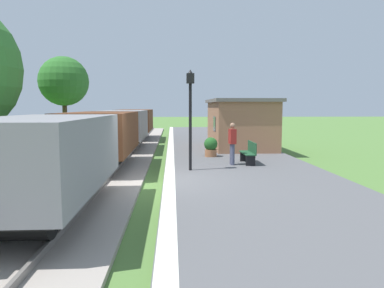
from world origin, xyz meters
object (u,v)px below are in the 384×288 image
at_px(potted_planter, 211,147).
at_px(lamp_post_near, 190,101).
at_px(person_waiting, 232,142).
at_px(freight_train, 114,131).
at_px(station_hut, 240,123).
at_px(tree_field_left, 64,82).
at_px(bench_near_hut, 249,152).

relative_size(potted_planter, lamp_post_near, 0.25).
bearing_deg(person_waiting, freight_train, -41.77).
bearing_deg(station_hut, lamp_post_near, -114.17).
bearing_deg(lamp_post_near, potted_planter, 72.22).
height_order(potted_planter, lamp_post_near, lamp_post_near).
bearing_deg(lamp_post_near, station_hut, 65.83).
relative_size(person_waiting, potted_planter, 1.87).
bearing_deg(person_waiting, tree_field_left, -48.86).
height_order(freight_train, station_hut, station_hut).
height_order(station_hut, person_waiting, station_hut).
bearing_deg(lamp_post_near, bench_near_hut, 29.42).
height_order(person_waiting, lamp_post_near, lamp_post_near).
distance_m(bench_near_hut, person_waiting, 0.93).
xyz_separation_m(person_waiting, potted_planter, (-0.61, 2.46, -0.46)).
bearing_deg(potted_planter, tree_field_left, 145.97).
height_order(freight_train, potted_planter, freight_train).
xyz_separation_m(bench_near_hut, lamp_post_near, (-2.52, -1.42, 2.08)).
bearing_deg(person_waiting, bench_near_hut, -166.47).
height_order(station_hut, tree_field_left, tree_field_left).
relative_size(freight_train, lamp_post_near, 7.03).
relative_size(person_waiting, tree_field_left, 0.30).
distance_m(potted_planter, tree_field_left, 10.71).
relative_size(freight_train, station_hut, 4.48).
bearing_deg(tree_field_left, person_waiting, -42.03).
height_order(freight_train, lamp_post_near, lamp_post_near).
bearing_deg(bench_near_hut, tree_field_left, 141.24).
xyz_separation_m(station_hut, person_waiting, (-1.47, -6.07, -0.47)).
xyz_separation_m(freight_train, station_hut, (6.80, 2.35, 0.26)).
height_order(potted_planter, tree_field_left, tree_field_left).
height_order(bench_near_hut, potted_planter, potted_planter).
distance_m(freight_train, bench_near_hut, 7.02).
bearing_deg(lamp_post_near, person_waiting, 32.90).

